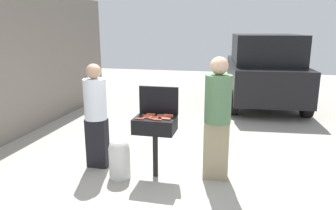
{
  "coord_description": "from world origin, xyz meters",
  "views": [
    {
      "loc": [
        1.11,
        -4.43,
        2.2
      ],
      "look_at": [
        0.01,
        0.38,
        1.0
      ],
      "focal_mm": 33.95,
      "sensor_mm": 36.0,
      "label": 1
    }
  ],
  "objects_px": {
    "hot_dog_11": "(151,114)",
    "parked_minivan": "(263,69)",
    "hot_dog_4": "(146,118)",
    "hot_dog_9": "(147,116)",
    "hot_dog_1": "(157,120)",
    "hot_dog_2": "(161,117)",
    "person_right": "(217,115)",
    "hot_dog_6": "(169,115)",
    "hot_dog_13": "(165,118)",
    "propane_tank": "(119,157)",
    "hot_dog_0": "(162,115)",
    "person_left": "(96,112)",
    "hot_dog_8": "(154,119)",
    "hot_dog_5": "(151,115)",
    "hot_dog_7": "(166,119)",
    "hot_dog_10": "(148,117)",
    "hot_dog_12": "(166,119)",
    "hot_dog_3": "(154,118)",
    "bbq_grill": "(155,127)",
    "hot_dog_15": "(169,116)",
    "hot_dog_14": "(139,119)"
  },
  "relations": [
    {
      "from": "hot_dog_3",
      "to": "hot_dog_11",
      "type": "height_order",
      "value": "same"
    },
    {
      "from": "hot_dog_9",
      "to": "hot_dog_10",
      "type": "relative_size",
      "value": 1.0
    },
    {
      "from": "hot_dog_0",
      "to": "hot_dog_14",
      "type": "bearing_deg",
      "value": -136.18
    },
    {
      "from": "hot_dog_9",
      "to": "person_left",
      "type": "height_order",
      "value": "person_left"
    },
    {
      "from": "hot_dog_9",
      "to": "hot_dog_11",
      "type": "height_order",
      "value": "same"
    },
    {
      "from": "hot_dog_6",
      "to": "propane_tank",
      "type": "bearing_deg",
      "value": -156.72
    },
    {
      "from": "hot_dog_6",
      "to": "propane_tank",
      "type": "relative_size",
      "value": 0.21
    },
    {
      "from": "hot_dog_14",
      "to": "propane_tank",
      "type": "xyz_separation_m",
      "value": [
        -0.32,
        0.0,
        -0.62
      ]
    },
    {
      "from": "hot_dog_12",
      "to": "hot_dog_8",
      "type": "bearing_deg",
      "value": -160.32
    },
    {
      "from": "hot_dog_15",
      "to": "hot_dog_12",
      "type": "bearing_deg",
      "value": -94.1
    },
    {
      "from": "hot_dog_8",
      "to": "propane_tank",
      "type": "relative_size",
      "value": 0.21
    },
    {
      "from": "hot_dog_4",
      "to": "person_right",
      "type": "xyz_separation_m",
      "value": [
        1.0,
        0.23,
        0.05
      ]
    },
    {
      "from": "hot_dog_3",
      "to": "hot_dog_6",
      "type": "relative_size",
      "value": 1.0
    },
    {
      "from": "hot_dog_2",
      "to": "hot_dog_12",
      "type": "distance_m",
      "value": 0.12
    },
    {
      "from": "bbq_grill",
      "to": "hot_dog_11",
      "type": "bearing_deg",
      "value": 128.64
    },
    {
      "from": "hot_dog_0",
      "to": "person_right",
      "type": "relative_size",
      "value": 0.07
    },
    {
      "from": "bbq_grill",
      "to": "propane_tank",
      "type": "relative_size",
      "value": 1.5
    },
    {
      "from": "hot_dog_2",
      "to": "hot_dog_5",
      "type": "height_order",
      "value": "same"
    },
    {
      "from": "hot_dog_8",
      "to": "hot_dog_2",
      "type": "bearing_deg",
      "value": 60.18
    },
    {
      "from": "hot_dog_2",
      "to": "hot_dog_4",
      "type": "bearing_deg",
      "value": -151.74
    },
    {
      "from": "hot_dog_4",
      "to": "person_right",
      "type": "relative_size",
      "value": 0.07
    },
    {
      "from": "hot_dog_0",
      "to": "hot_dog_11",
      "type": "xyz_separation_m",
      "value": [
        -0.17,
        0.03,
        0.0
      ]
    },
    {
      "from": "hot_dog_15",
      "to": "person_left",
      "type": "xyz_separation_m",
      "value": [
        -1.19,
        0.07,
        -0.03
      ]
    },
    {
      "from": "hot_dog_2",
      "to": "person_right",
      "type": "height_order",
      "value": "person_right"
    },
    {
      "from": "hot_dog_10",
      "to": "parked_minivan",
      "type": "distance_m",
      "value": 5.78
    },
    {
      "from": "hot_dog_1",
      "to": "hot_dog_9",
      "type": "xyz_separation_m",
      "value": [
        -0.21,
        0.19,
        0.0
      ]
    },
    {
      "from": "hot_dog_1",
      "to": "hot_dog_7",
      "type": "relative_size",
      "value": 1.0
    },
    {
      "from": "hot_dog_4",
      "to": "person_left",
      "type": "height_order",
      "value": "person_left"
    },
    {
      "from": "hot_dog_13",
      "to": "person_right",
      "type": "distance_m",
      "value": 0.76
    },
    {
      "from": "hot_dog_6",
      "to": "hot_dog_11",
      "type": "relative_size",
      "value": 1.0
    },
    {
      "from": "hot_dog_11",
      "to": "hot_dog_12",
      "type": "xyz_separation_m",
      "value": [
        0.28,
        -0.18,
        0.0
      ]
    },
    {
      "from": "hot_dog_4",
      "to": "hot_dog_9",
      "type": "relative_size",
      "value": 1.0
    },
    {
      "from": "hot_dog_11",
      "to": "parked_minivan",
      "type": "relative_size",
      "value": 0.03
    },
    {
      "from": "hot_dog_1",
      "to": "hot_dog_14",
      "type": "bearing_deg",
      "value": -177.98
    },
    {
      "from": "hot_dog_8",
      "to": "hot_dog_10",
      "type": "xyz_separation_m",
      "value": [
        -0.11,
        0.11,
        0.0
      ]
    },
    {
      "from": "hot_dog_1",
      "to": "hot_dog_8",
      "type": "xyz_separation_m",
      "value": [
        -0.07,
        0.03,
        0.0
      ]
    },
    {
      "from": "hot_dog_6",
      "to": "hot_dog_14",
      "type": "bearing_deg",
      "value": -140.7
    },
    {
      "from": "hot_dog_5",
      "to": "hot_dog_2",
      "type": "bearing_deg",
      "value": -16.71
    },
    {
      "from": "hot_dog_1",
      "to": "hot_dog_11",
      "type": "bearing_deg",
      "value": 122.11
    },
    {
      "from": "hot_dog_2",
      "to": "hot_dog_10",
      "type": "distance_m",
      "value": 0.19
    },
    {
      "from": "hot_dog_11",
      "to": "hot_dog_4",
      "type": "bearing_deg",
      "value": -92.35
    },
    {
      "from": "person_right",
      "to": "hot_dog_4",
      "type": "bearing_deg",
      "value": 27.29
    },
    {
      "from": "hot_dog_1",
      "to": "person_right",
      "type": "height_order",
      "value": "person_right"
    },
    {
      "from": "hot_dog_15",
      "to": "hot_dog_1",
      "type": "bearing_deg",
      "value": -118.05
    },
    {
      "from": "hot_dog_3",
      "to": "parked_minivan",
      "type": "distance_m",
      "value": 5.78
    },
    {
      "from": "hot_dog_7",
      "to": "hot_dog_13",
      "type": "distance_m",
      "value": 0.07
    },
    {
      "from": "hot_dog_5",
      "to": "hot_dog_12",
      "type": "distance_m",
      "value": 0.29
    },
    {
      "from": "hot_dog_2",
      "to": "propane_tank",
      "type": "height_order",
      "value": "hot_dog_2"
    },
    {
      "from": "hot_dog_8",
      "to": "person_right",
      "type": "height_order",
      "value": "person_right"
    },
    {
      "from": "hot_dog_15",
      "to": "hot_dog_14",
      "type": "bearing_deg",
      "value": -149.6
    }
  ]
}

